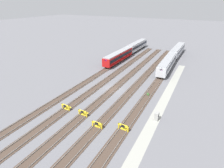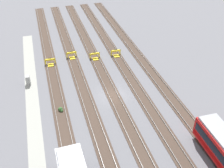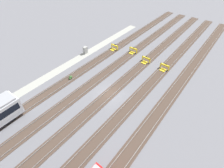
% 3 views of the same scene
% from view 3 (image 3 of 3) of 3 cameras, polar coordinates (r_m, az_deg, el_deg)
% --- Properties ---
extents(ground_plane, '(400.00, 400.00, 0.00)m').
position_cam_3_polar(ground_plane, '(30.45, -0.75, -3.18)').
color(ground_plane, slate).
extents(service_walkway, '(54.00, 2.00, 0.01)m').
position_cam_3_polar(service_walkway, '(37.77, -15.83, 5.11)').
color(service_walkway, '#9E9E93').
rests_on(service_walkway, ground).
extents(rail_track_nearest, '(90.00, 2.23, 0.21)m').
position_cam_3_polar(rail_track_nearest, '(35.16, -11.83, 2.98)').
color(rail_track_nearest, '#47382D').
rests_on(rail_track_nearest, ground).
extents(rail_track_near_inner, '(90.00, 2.24, 0.21)m').
position_cam_3_polar(rail_track_near_inner, '(32.59, -6.69, 0.15)').
color(rail_track_near_inner, '#47382D').
rests_on(rail_track_near_inner, ground).
extents(rail_track_middle, '(90.00, 2.24, 0.21)m').
position_cam_3_polar(rail_track_middle, '(30.42, -0.75, -3.12)').
color(rail_track_middle, '#47382D').
rests_on(rail_track_middle, ground).
extents(rail_track_far_inner, '(90.00, 2.23, 0.21)m').
position_cam_3_polar(rail_track_far_inner, '(28.74, 6.04, -6.79)').
color(rail_track_far_inner, '#47382D').
rests_on(rail_track_far_inner, ground).
extents(rail_track_farthest, '(90.00, 2.23, 0.21)m').
position_cam_3_polar(rail_track_farthest, '(27.63, 13.65, -10.73)').
color(rail_track_farthest, '#47382D').
rests_on(rail_track_farthest, ground).
extents(bumper_stop_nearest_track, '(1.38, 2.01, 1.22)m').
position_cam_3_polar(bumper_stop_nearest_track, '(42.37, 0.63, 11.79)').
color(bumper_stop_nearest_track, yellow).
rests_on(bumper_stop_nearest_track, ground).
extents(bumper_stop_near_inner_track, '(1.37, 2.01, 1.22)m').
position_cam_3_polar(bumper_stop_near_inner_track, '(41.38, 6.79, 10.71)').
color(bumper_stop_near_inner_track, yellow).
rests_on(bumper_stop_near_inner_track, ground).
extents(bumper_stop_middle_track, '(1.36, 2.01, 1.22)m').
position_cam_3_polar(bumper_stop_middle_track, '(38.41, 10.85, 7.61)').
color(bumper_stop_middle_track, yellow).
rests_on(bumper_stop_middle_track, ground).
extents(bumper_stop_far_inner_track, '(1.36, 2.01, 1.22)m').
position_cam_3_polar(bumper_stop_far_inner_track, '(37.07, 16.60, 5.15)').
color(bumper_stop_far_inner_track, yellow).
rests_on(bumper_stop_far_inner_track, ground).
extents(electrical_cabinet, '(0.90, 0.73, 1.60)m').
position_cam_3_polar(electrical_cabinet, '(41.28, -8.71, 10.91)').
color(electrical_cabinet, '#9E9E99').
rests_on(electrical_cabinet, ground).
extents(weed_clump, '(0.92, 0.70, 0.64)m').
position_cam_3_polar(weed_clump, '(34.37, -13.40, 2.09)').
color(weed_clump, '#38602D').
rests_on(weed_clump, ground).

